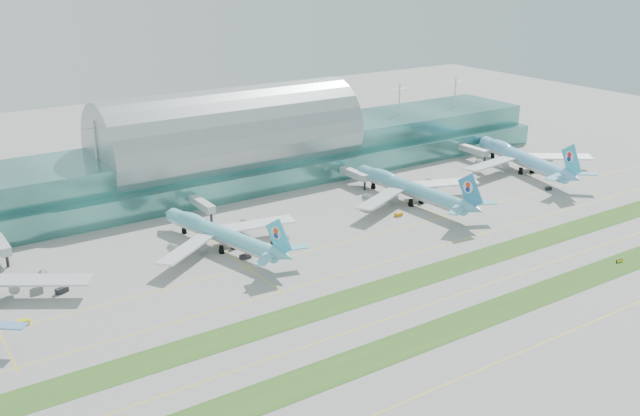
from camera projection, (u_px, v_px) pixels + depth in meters
ground at (415, 282)px, 228.02m from camera, size 700.00×700.00×0.00m
terminal at (230, 152)px, 324.20m from camera, size 340.00×69.10×36.00m
grass_strip_near at (479, 317)px, 206.07m from camera, size 420.00×12.00×0.08m
grass_strip_far at (411, 280)px, 229.58m from camera, size 420.00×12.00×0.08m
taxiline_a at (533, 347)px, 190.40m from camera, size 420.00×0.35×0.01m
taxiline_b at (445, 299)px, 217.05m from camera, size 420.00×0.35×0.01m
taxiline_c at (380, 263)px, 242.13m from camera, size 420.00×0.35×0.01m
taxiline_d at (343, 243)px, 259.37m from camera, size 420.00×0.35×0.01m
airliner_b at (220, 233)px, 252.73m from camera, size 59.22×68.27×19.00m
airliner_c at (409, 188)px, 299.95m from camera, size 66.87×75.93×20.90m
airliner_d at (522, 157)px, 343.41m from camera, size 68.80×79.42×22.15m
gse_a at (23, 322)px, 201.96m from camera, size 3.83×2.57×1.33m
gse_b at (62, 290)px, 220.68m from camera, size 4.34×2.95×1.73m
gse_c at (245, 256)px, 245.75m from camera, size 4.01×2.14×1.48m
gse_d at (274, 242)px, 258.33m from camera, size 2.98×1.85×1.24m
gse_e at (399, 214)px, 285.75m from camera, size 3.15×1.72×1.40m
gse_f at (449, 206)px, 295.40m from camera, size 3.35×1.86×1.25m
gse_g at (548, 189)px, 317.27m from camera, size 3.18×2.23×1.42m
gse_h at (547, 173)px, 339.26m from camera, size 3.51×2.50×1.45m
taxiway_sign_east at (619, 261)px, 242.52m from camera, size 2.79×0.80×1.18m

